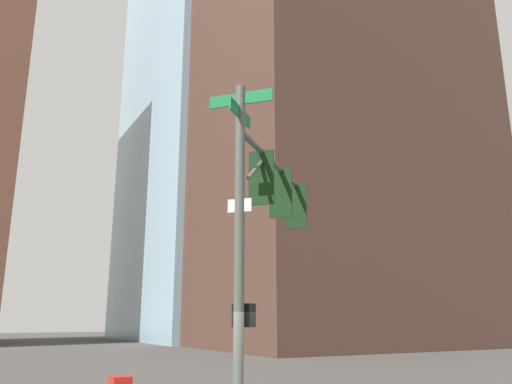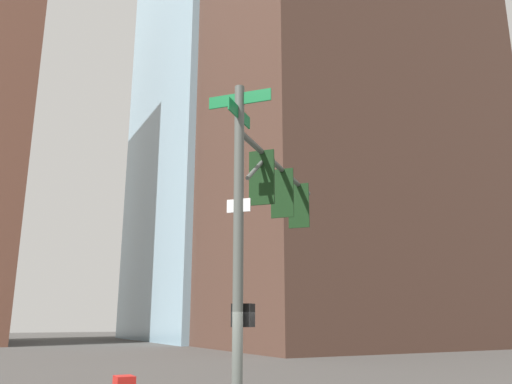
# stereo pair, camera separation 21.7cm
# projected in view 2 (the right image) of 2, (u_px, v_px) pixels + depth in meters

# --- Properties ---
(signal_pole_assembly) EXTENTS (4.29, 3.96, 6.70)m
(signal_pole_assembly) POSITION_uv_depth(u_px,v_px,m) (272.00, 209.00, 10.97)
(signal_pole_assembly) COLOR #4C514C
(signal_pole_assembly) RESTS_ON ground_plane
(building_brick_nearside) EXTENTS (26.95, 18.82, 56.14)m
(building_brick_nearside) POSITION_uv_depth(u_px,v_px,m) (346.00, 65.00, 52.92)
(building_brick_nearside) COLOR #4C3328
(building_brick_nearside) RESTS_ON ground_plane
(building_glass_tower) EXTENTS (28.71, 26.27, 63.55)m
(building_glass_tower) POSITION_uv_depth(u_px,v_px,m) (254.00, 105.00, 71.82)
(building_glass_tower) COLOR #8CB2C6
(building_glass_tower) RESTS_ON ground_plane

